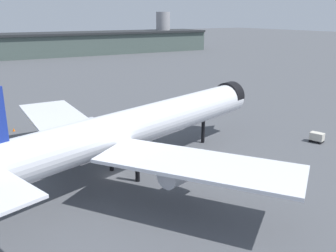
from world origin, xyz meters
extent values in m
plane|color=#4C4F54|center=(0.00, 0.00, 0.00)|extent=(900.00, 900.00, 0.00)
cylinder|color=silver|center=(3.69, -0.30, 7.06)|extent=(52.08, 19.27, 5.43)
cone|color=silver|center=(29.00, 6.72, 7.06)|extent=(7.18, 6.72, 5.32)
cylinder|color=black|center=(27.96, 6.43, 7.47)|extent=(3.82, 5.94, 5.49)
cube|color=silver|center=(-4.09, 12.63, 6.38)|extent=(9.43, 23.99, 0.43)
cylinder|color=#B7BAC1|center=(-2.12, 10.23, 4.59)|extent=(7.89, 4.84, 2.99)
cube|color=silver|center=(3.68, -15.38, 6.38)|extent=(20.06, 24.35, 0.43)
cylinder|color=#B7BAC1|center=(4.13, -12.31, 4.59)|extent=(7.89, 4.84, 2.99)
cylinder|color=black|center=(19.89, 4.19, 2.17)|extent=(0.65, 0.65, 4.34)
cylinder|color=black|center=(0.40, 1.75, 2.17)|extent=(0.65, 0.65, 4.34)
cylinder|color=black|center=(1.92, -3.75, 2.17)|extent=(0.65, 0.65, 4.34)
cube|color=#475651|center=(41.43, 167.44, 5.81)|extent=(188.61, 36.79, 11.62)
cube|color=#232628|center=(41.43, 167.44, 12.22)|extent=(188.76, 39.28, 1.20)
cylinder|color=#939399|center=(110.84, 163.05, 12.17)|extent=(9.00, 9.00, 24.33)
cube|color=black|center=(28.91, 26.26, 0.62)|extent=(5.41, 5.61, 0.35)
cube|color=red|center=(30.02, 27.48, 1.60)|extent=(3.18, 3.18, 1.60)
cube|color=#1E2D38|center=(30.69, 28.21, 1.92)|extent=(1.48, 1.36, 0.80)
cube|color=red|center=(28.24, 25.53, 1.90)|extent=(3.92, 3.99, 2.20)
cylinder|color=black|center=(29.36, 28.46, 0.45)|extent=(0.81, 0.85, 0.90)
cylinder|color=black|center=(31.06, 26.91, 0.45)|extent=(0.81, 0.85, 0.90)
cylinder|color=black|center=(26.76, 25.61, 0.45)|extent=(0.81, 0.85, 0.90)
cylinder|color=black|center=(28.46, 24.06, 0.45)|extent=(0.81, 0.85, 0.90)
cube|color=#E5B70C|center=(-10.43, 31.60, 1.25)|extent=(1.95, 1.76, 1.20)
cube|color=#1E2D38|center=(-10.23, 31.06, 1.49)|extent=(1.29, 0.55, 0.60)
cylinder|color=black|center=(-9.63, 31.73, 0.35)|extent=(0.51, 0.75, 0.70)
cylinder|color=black|center=(-10.42, 33.83, 0.35)|extent=(0.51, 0.75, 0.70)
cube|color=black|center=(37.83, -7.15, 0.32)|extent=(2.08, 2.71, 0.20)
cube|color=beige|center=(37.83, -7.15, 1.12)|extent=(2.08, 2.71, 1.40)
sphere|color=black|center=(38.81, -7.88, 0.22)|extent=(0.44, 0.44, 0.44)
sphere|color=black|center=(37.36, -8.28, 0.22)|extent=(0.44, 0.44, 0.44)
sphere|color=black|center=(38.30, -6.03, 0.22)|extent=(0.44, 0.44, 0.44)
sphere|color=black|center=(36.85, -6.43, 0.22)|extent=(0.44, 0.44, 0.44)
cone|color=#F2600C|center=(19.33, 31.19, 0.34)|extent=(0.54, 0.54, 0.68)
cone|color=#F2600C|center=(-8.27, 30.50, 0.32)|extent=(0.51, 0.51, 0.64)
camera|label=1|loc=(-20.19, -46.01, 22.84)|focal=39.00mm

